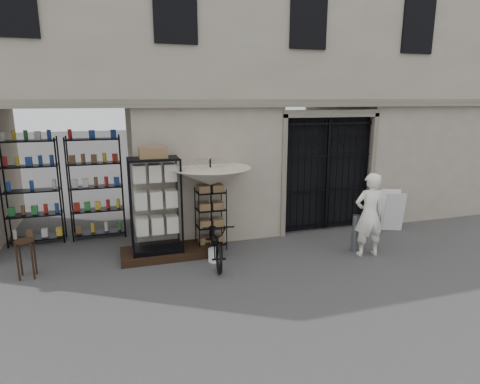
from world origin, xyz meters
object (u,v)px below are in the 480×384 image
object	(u,v)px
wooden_stool	(26,258)
easel_sign	(393,211)
market_umbrella	(210,172)
shopkeeper	(366,255)
display_cabinet	(156,210)
bicycle	(216,262)
wire_rack	(211,219)
steel_bollard	(355,233)
white_bucket	(215,255)

from	to	relation	value
wooden_stool	easel_sign	xyz separation A→B (m)	(8.50, 0.32, 0.13)
market_umbrella	shopkeeper	world-z (taller)	market_umbrella
display_cabinet	wooden_stool	distance (m)	2.59
bicycle	shopkeeper	world-z (taller)	bicycle
wire_rack	steel_bollard	size ratio (longest dim) A/B	1.70
wooden_stool	steel_bollard	distance (m)	6.79
bicycle	easel_sign	xyz separation A→B (m)	(4.88, 0.67, 0.53)
shopkeeper	wooden_stool	bearing A→B (deg)	-1.42
white_bucket	easel_sign	size ratio (longest dim) A/B	0.27
wooden_stool	shopkeeper	xyz separation A→B (m)	(6.87, -0.95, -0.40)
display_cabinet	steel_bollard	distance (m)	4.42
wire_rack	wooden_stool	world-z (taller)	wire_rack
bicycle	white_bucket	bearing A→B (deg)	105.93
bicycle	shopkeeper	xyz separation A→B (m)	(3.25, -0.61, 0.00)
display_cabinet	wire_rack	xyz separation A→B (m)	(1.22, 0.17, -0.36)
wire_rack	steel_bollard	bearing A→B (deg)	-37.97
display_cabinet	easel_sign	size ratio (longest dim) A/B	2.13
white_bucket	bicycle	size ratio (longest dim) A/B	0.16
easel_sign	wooden_stool	bearing A→B (deg)	-154.58
white_bucket	steel_bollard	bearing A→B (deg)	-6.43
display_cabinet	easel_sign	world-z (taller)	display_cabinet
white_bucket	steel_bollard	size ratio (longest dim) A/B	0.34
steel_bollard	easel_sign	xyz separation A→B (m)	(1.74, 0.98, 0.11)
bicycle	shopkeeper	distance (m)	3.31
bicycle	easel_sign	bearing A→B (deg)	14.45
bicycle	easel_sign	distance (m)	4.95
display_cabinet	wire_rack	distance (m)	1.29
white_bucket	market_umbrella	bearing A→B (deg)	82.86
steel_bollard	easel_sign	world-z (taller)	easel_sign
market_umbrella	bicycle	world-z (taller)	market_umbrella
wire_rack	white_bucket	bearing A→B (deg)	-115.44
white_bucket	bicycle	world-z (taller)	bicycle
display_cabinet	steel_bollard	xyz separation A→B (m)	(4.27, -0.93, -0.64)
wire_rack	easel_sign	world-z (taller)	wire_rack
market_umbrella	wooden_stool	size ratio (longest dim) A/B	3.33
white_bucket	steel_bollard	xyz separation A→B (m)	(3.15, -0.35, 0.28)
wire_rack	shopkeeper	xyz separation A→B (m)	(3.16, -1.41, -0.69)
white_bucket	shopkeeper	bearing A→B (deg)	-11.35
display_cabinet	wire_rack	world-z (taller)	display_cabinet
display_cabinet	easel_sign	bearing A→B (deg)	2.33
market_umbrella	wooden_stool	world-z (taller)	market_umbrella
display_cabinet	market_umbrella	xyz separation A→B (m)	(1.20, 0.04, 0.75)
wire_rack	steel_bollard	xyz separation A→B (m)	(3.05, -1.11, -0.28)
display_cabinet	bicycle	bearing A→B (deg)	-27.13
bicycle	steel_bollard	xyz separation A→B (m)	(3.14, -0.31, 0.42)
bicycle	shopkeeper	bearing A→B (deg)	-3.93
display_cabinet	steel_bollard	size ratio (longest dim) A/B	2.62
bicycle	steel_bollard	bearing A→B (deg)	1.06
wooden_stool	steel_bollard	xyz separation A→B (m)	(6.76, -0.65, 0.02)
market_umbrella	bicycle	size ratio (longest dim) A/B	1.42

